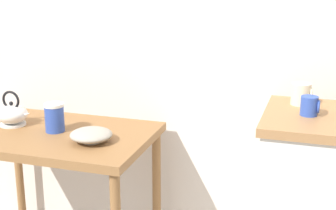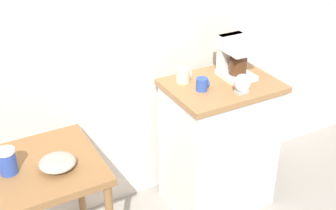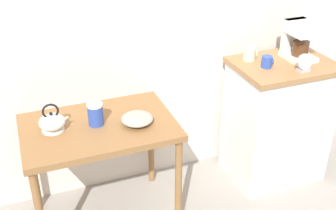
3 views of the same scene
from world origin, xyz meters
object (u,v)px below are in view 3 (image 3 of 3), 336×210
teakettle (52,122)px  mug_blue (267,62)px  bowl_stoneware (137,119)px  coffee_maker (299,38)px  mug_small_cream (250,54)px  table_clock (304,64)px  canister_enamel (96,114)px

teakettle → mug_blue: mug_blue is taller
bowl_stoneware → mug_blue: mug_blue is taller
coffee_maker → mug_small_cream: size_ratio=2.81×
mug_small_cream → table_clock: size_ratio=0.79×
bowl_stoneware → mug_small_cream: bearing=15.3°
coffee_maker → table_clock: (-0.10, -0.21, -0.09)m
coffee_maker → mug_blue: 0.31m
canister_enamel → coffee_maker: coffee_maker is taller
canister_enamel → bowl_stoneware: bearing=-19.4°
teakettle → coffee_maker: (1.68, 0.06, 0.27)m
table_clock → mug_small_cream: bearing=127.9°
teakettle → table_clock: table_clock is taller
canister_enamel → mug_small_cream: size_ratio=1.48×
canister_enamel → mug_blue: size_ratio=1.76×
teakettle → coffee_maker: 1.71m
canister_enamel → table_clock: 1.36m
bowl_stoneware → mug_blue: (0.93, 0.09, 0.19)m
coffee_maker → mug_blue: coffee_maker is taller
mug_small_cream → table_clock: bearing=-52.1°
coffee_maker → table_clock: 0.25m
bowl_stoneware → canister_enamel: bearing=160.6°
mug_small_cream → bowl_stoneware: bearing=-164.7°
canister_enamel → table_clock: bearing=-5.6°
coffee_maker → mug_blue: bearing=-166.1°
teakettle → table_clock: bearing=-5.6°
coffee_maker → bowl_stoneware: bearing=-172.5°
teakettle → mug_blue: (1.40, -0.01, 0.17)m
mug_blue → table_clock: size_ratio=0.66×
bowl_stoneware → canister_enamel: 0.24m
bowl_stoneware → teakettle: 0.49m
bowl_stoneware → mug_blue: size_ratio=2.43×
mug_small_cream → table_clock: (0.23, -0.29, 0.01)m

